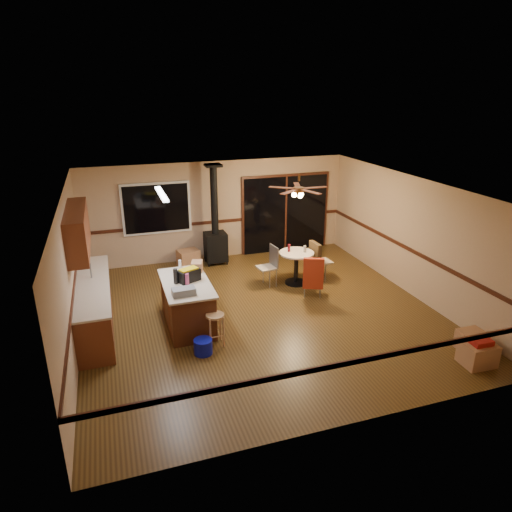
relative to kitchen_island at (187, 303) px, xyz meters
name	(u,v)px	position (x,y,z in m)	size (l,w,h in m)	color
floor	(261,313)	(1.50, 0.00, -0.45)	(7.00, 7.00, 0.00)	#4C3415
ceiling	(261,188)	(1.50, 0.00, 2.15)	(7.00, 7.00, 0.00)	silver
wall_back	(218,210)	(1.50, 3.50, 0.85)	(7.00, 7.00, 0.00)	tan
wall_front	(349,344)	(1.50, -3.50, 0.85)	(7.00, 7.00, 0.00)	tan
wall_left	(70,276)	(-2.00, 0.00, 0.85)	(7.00, 7.00, 0.00)	tan
wall_right	(412,237)	(5.00, 0.00, 0.85)	(7.00, 7.00, 0.00)	tan
chair_rail	(261,268)	(1.50, 0.00, 0.55)	(7.00, 7.00, 0.08)	#39180E
window	(156,208)	(-0.10, 3.45, 1.05)	(1.72, 0.10, 1.32)	black
sliding_door	(285,214)	(3.40, 3.45, 0.60)	(2.52, 0.10, 2.10)	black
lower_cabinets	(95,306)	(-1.70, 0.50, -0.02)	(0.60, 3.00, 0.86)	brown
countertop	(92,284)	(-1.70, 0.50, 0.43)	(0.64, 3.04, 0.04)	beige
upper_cabinets	(78,230)	(-1.83, 0.70, 1.45)	(0.35, 2.00, 0.80)	brown
kitchen_island	(187,303)	(0.00, 0.00, 0.00)	(0.88, 1.68, 0.90)	#4B2312
wood_stove	(215,237)	(1.30, 3.05, 0.28)	(0.55, 0.50, 2.52)	black
ceiling_fan	(299,191)	(2.78, 1.18, 1.76)	(0.24, 0.24, 0.55)	brown
fluorescent_strip	(162,194)	(-0.30, 0.30, 2.11)	(0.10, 1.20, 0.04)	white
toolbox_grey	(184,292)	(-0.13, -0.54, 0.51)	(0.41, 0.23, 0.13)	slate
toolbox_black	(189,275)	(0.07, 0.04, 0.56)	(0.42, 0.22, 0.23)	black
toolbox_yellow_lid	(188,269)	(0.07, 0.04, 0.69)	(0.34, 0.18, 0.03)	gold
box_on_island	(197,266)	(0.32, 0.51, 0.54)	(0.21, 0.29, 0.19)	#9D6A45
bottle_dark	(176,276)	(-0.19, 0.01, 0.59)	(0.08, 0.08, 0.29)	black
bottle_pink	(187,279)	(0.01, -0.13, 0.56)	(0.07, 0.07, 0.23)	#D84C8C
bottle_white	(180,264)	(0.01, 0.72, 0.54)	(0.06, 0.06, 0.19)	white
bar_stool	(215,329)	(0.34, -0.89, -0.15)	(0.33, 0.33, 0.60)	tan
blue_bucket	(203,347)	(0.06, -1.11, -0.32)	(0.32, 0.32, 0.27)	#0C13B2
dining_table	(296,262)	(2.78, 1.18, 0.07)	(0.81, 0.81, 0.78)	black
glass_red	(289,248)	(2.63, 1.28, 0.42)	(0.07, 0.07, 0.18)	#590C14
glass_cream	(305,249)	(2.96, 1.13, 0.40)	(0.07, 0.07, 0.15)	beige
chair_left	(271,261)	(2.18, 1.29, 0.14)	(0.45, 0.45, 0.51)	tan
chair_near	(313,273)	(2.81, 0.31, 0.14)	(0.57, 0.59, 0.70)	tan
chair_right	(316,257)	(3.30, 1.21, 0.14)	(0.49, 0.45, 0.70)	tan
box_under_window	(188,258)	(0.58, 3.10, -0.24)	(0.52, 0.42, 0.42)	#9D6A45
box_corner_a	(478,354)	(4.35, -2.87, -0.26)	(0.52, 0.44, 0.40)	#9D6A45
box_corner_b	(471,341)	(4.59, -2.47, -0.27)	(0.44, 0.38, 0.36)	#9D6A45
box_small_red	(480,341)	(4.35, -2.87, -0.01)	(0.34, 0.28, 0.09)	maroon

